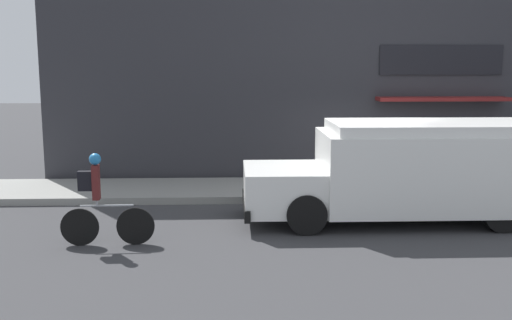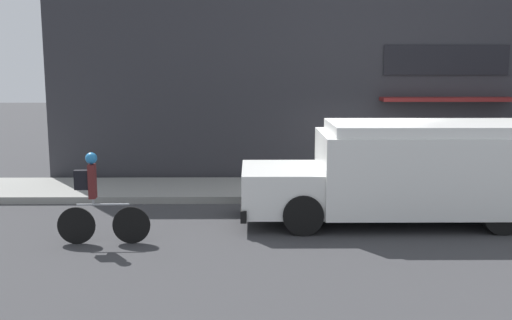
% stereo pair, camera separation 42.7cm
% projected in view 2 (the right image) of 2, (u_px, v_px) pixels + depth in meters
% --- Properties ---
extents(ground_plane, '(70.00, 70.00, 0.00)m').
position_uv_depth(ground_plane, '(363.00, 204.00, 14.30)').
color(ground_plane, '#38383A').
extents(sidewalk, '(28.00, 2.43, 0.18)m').
position_uv_depth(sidewalk, '(354.00, 189.00, 15.49)').
color(sidewalk, gray).
rests_on(sidewalk, ground_plane).
extents(storefront, '(16.58, 0.78, 5.59)m').
position_uv_depth(storefront, '(350.00, 82.00, 16.45)').
color(storefront, '#2D2D33').
rests_on(storefront, ground_plane).
extents(school_bus, '(6.35, 2.65, 2.12)m').
position_uv_depth(school_bus, '(410.00, 171.00, 12.54)').
color(school_bus, white).
rests_on(school_bus, ground_plane).
extents(cyclist, '(1.72, 0.21, 1.73)m').
position_uv_depth(cyclist, '(96.00, 201.00, 11.06)').
color(cyclist, black).
rests_on(cyclist, ground_plane).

